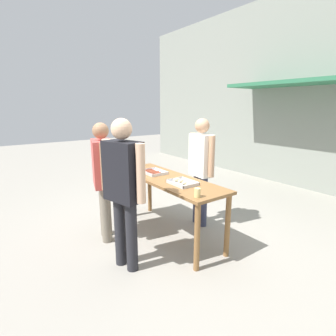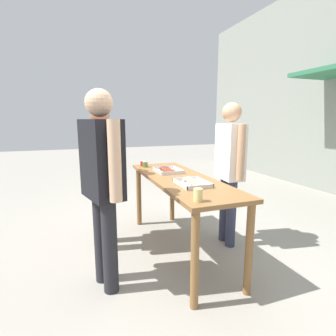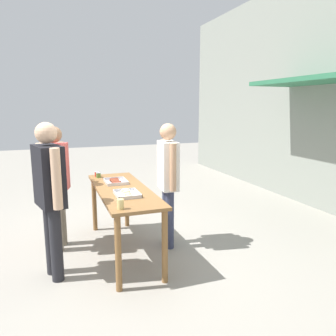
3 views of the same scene
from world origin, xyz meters
name	(u,v)px [view 1 (image 1 of 3)]	position (x,y,z in m)	size (l,w,h in m)	color
ground_plane	(168,234)	(0.00, 0.00, 0.00)	(24.00, 24.00, 0.00)	gray
building_facade_back	(313,90)	(0.00, 3.98, 2.26)	(12.00, 1.11, 4.50)	gray
serving_table	(168,186)	(0.00, 0.00, 0.77)	(2.02, 0.65, 0.90)	brown
food_tray_sausages	(154,172)	(-0.35, -0.02, 0.91)	(0.39, 0.30, 0.04)	silver
food_tray_buns	(182,182)	(0.35, -0.02, 0.91)	(0.38, 0.28, 0.06)	silver
condiment_jar_mustard	(127,166)	(-0.87, -0.21, 0.93)	(0.07, 0.07, 0.08)	#B22319
condiment_jar_ketchup	(131,167)	(-0.77, -0.20, 0.93)	(0.07, 0.07, 0.08)	#567A38
beer_cup	(197,193)	(0.87, -0.21, 0.95)	(0.07, 0.07, 0.11)	#DBC67A
person_server_behind_table	(201,163)	(0.02, 0.64, 1.05)	(0.57, 0.25, 1.74)	#333851
person_customer_holding_hotdog	(103,173)	(-0.44, -0.82, 1.01)	(0.66, 0.38, 1.71)	#756B5B
person_customer_with_cup	(124,183)	(0.38, -0.90, 1.07)	(0.63, 0.36, 1.80)	#232328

